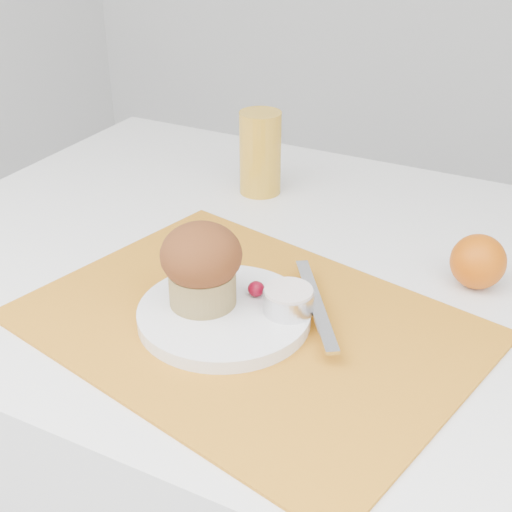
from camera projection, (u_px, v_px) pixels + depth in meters
The scene contains 11 objects.
table at pixel (313, 475), 1.12m from camera, with size 1.20×0.80×0.75m, color white.
placemat at pixel (248, 325), 0.82m from camera, with size 0.50×0.37×0.00m, color orange.
plate at pixel (224, 314), 0.83m from camera, with size 0.20×0.20×0.02m, color white.
ramekin at pixel (288, 301), 0.81m from camera, with size 0.06×0.06×0.03m, color silver.
cream at pixel (289, 292), 0.81m from camera, with size 0.06×0.06×0.01m, color silver.
raspberry_near at pixel (256, 289), 0.84m from camera, with size 0.02×0.02×0.02m, color #5A0211.
raspberry_far at pixel (274, 299), 0.82m from camera, with size 0.02×0.02×0.02m, color #500202.
butter_knife at pixel (316, 303), 0.83m from camera, with size 0.19×0.02×0.00m, color silver.
orange at pixel (478, 262), 0.89m from camera, with size 0.07×0.07×0.07m, color #CC5707.
juice_glass at pixel (260, 153), 1.12m from camera, with size 0.07×0.07×0.13m, color gold.
muffin at pixel (202, 264), 0.81m from camera, with size 0.09×0.09×0.10m.
Camera 1 is at (0.29, -0.71, 1.23)m, focal length 50.00 mm.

